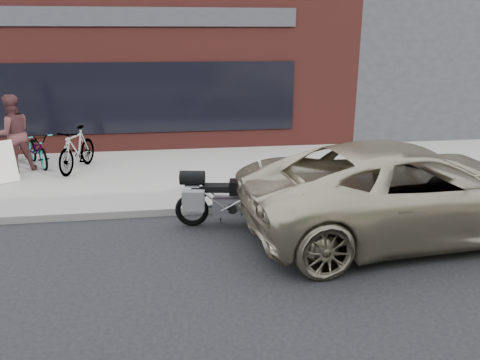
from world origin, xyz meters
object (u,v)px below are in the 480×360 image
at_px(motorcycle, 222,198).
at_px(bicycle_rear, 77,149).
at_px(bicycle_front, 38,149).
at_px(cafe_table, 6,149).
at_px(cafe_patron_left, 13,134).
at_px(minivan, 407,190).
at_px(sandwich_sign, 1,161).

xyz_separation_m(motorcycle, bicycle_rear, (-3.28, 3.76, 0.13)).
height_order(bicycle_front, cafe_table, bicycle_front).
bearing_deg(cafe_patron_left, minivan, 118.28).
bearing_deg(bicycle_front, cafe_patron_left, -158.35).
height_order(bicycle_front, bicycle_rear, bicycle_rear).
bearing_deg(cafe_table, sandwich_sign, -75.60).
height_order(bicycle_front, sandwich_sign, sandwich_sign).
xyz_separation_m(motorcycle, minivan, (3.22, -0.75, 0.26)).
relative_size(minivan, bicycle_rear, 3.27).
xyz_separation_m(cafe_table, cafe_patron_left, (0.50, -0.80, 0.57)).
bearing_deg(bicycle_rear, cafe_patron_left, -166.90).
xyz_separation_m(minivan, cafe_table, (-8.50, 5.41, -0.28)).
height_order(bicycle_rear, sandwich_sign, bicycle_rear).
xyz_separation_m(bicycle_front, bicycle_rear, (1.10, -0.59, 0.10)).
bearing_deg(bicycle_front, minivan, -62.75).
relative_size(motorcycle, bicycle_rear, 1.13).
distance_m(bicycle_front, bicycle_rear, 1.25).
relative_size(bicycle_rear, sandwich_sign, 1.91).
relative_size(motorcycle, cafe_patron_left, 1.06).
distance_m(motorcycle, cafe_table, 7.05).
distance_m(motorcycle, bicycle_front, 6.17).
bearing_deg(minivan, bicycle_front, 50.99).
distance_m(bicycle_front, cafe_table, 0.95).
bearing_deg(cafe_patron_left, cafe_table, -89.82).
xyz_separation_m(motorcycle, bicycle_front, (-4.38, 4.35, 0.03)).
distance_m(sandwich_sign, cafe_patron_left, 0.94).
distance_m(motorcycle, bicycle_rear, 4.99).
height_order(motorcycle, bicycle_rear, motorcycle).
bearing_deg(cafe_table, bicycle_rear, -24.30).
bearing_deg(cafe_table, bicycle_front, -19.30).
bearing_deg(bicycle_front, cafe_table, 131.78).
relative_size(bicycle_front, bicycle_rear, 0.93).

